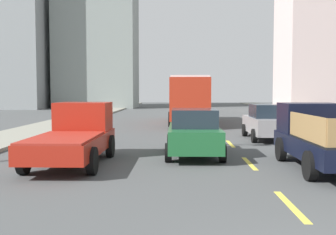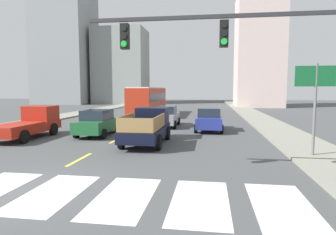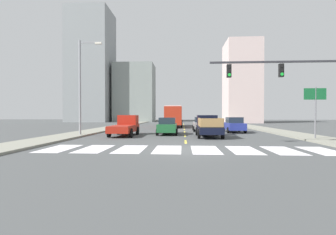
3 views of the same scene
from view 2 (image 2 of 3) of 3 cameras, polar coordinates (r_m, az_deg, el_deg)
The scene contains 26 objects.
ground_plane at distance 10.04m, azimuth -27.22°, elevation -12.85°, with size 160.00×160.00×0.00m, color #474A4A.
sidewalk_right at distance 26.37m, azimuth 19.30°, elevation -1.25°, with size 3.03×110.00×0.15m, color gray.
sidewalk_left at distance 30.61m, azimuth -23.97°, elevation -0.51°, with size 3.03×110.00×0.15m, color gray.
crosswalk_stripe_4 at distance 9.47m, azimuth -21.72°, elevation -13.70°, with size 1.58×3.40×0.01m, color silver.
crosswalk_stripe_5 at distance 8.64m, azimuth -8.70°, elevation -15.27°, with size 1.58×3.40×0.01m, color silver.
crosswalk_stripe_6 at distance 8.30m, azimuth 6.38°, elevation -16.13°, with size 1.58×3.40×0.01m, color silver.
crosswalk_stripe_7 at distance 8.52m, azimuth 21.72°, elevation -15.92°, with size 1.58×3.40×0.01m, color silver.
lane_dash_0 at distance 13.36m, azimuth -17.13°, elevation -7.94°, with size 0.16×2.40×0.01m, color yellow.
lane_dash_1 at distance 17.91m, azimuth -10.23°, elevation -4.37°, with size 0.16×2.40×0.01m, color yellow.
lane_dash_2 at distance 22.64m, azimuth -6.20°, elevation -2.23°, with size 0.16×2.40×0.01m, color yellow.
lane_dash_3 at distance 27.47m, azimuth -3.58°, elevation -0.83°, with size 0.16×2.40×0.01m, color yellow.
lane_dash_4 at distance 32.36m, azimuth -1.75°, elevation 0.14°, with size 0.16×2.40×0.01m, color yellow.
lane_dash_5 at distance 37.27m, azimuth -0.40°, elevation 0.86°, with size 0.16×2.40×0.01m, color yellow.
lane_dash_6 at distance 42.20m, azimuth 0.63°, elevation 1.42°, with size 0.16×2.40×0.01m, color yellow.
lane_dash_7 at distance 47.15m, azimuth 1.45°, elevation 1.85°, with size 0.16×2.40×0.01m, color yellow.
pickup_stakebed at distance 16.65m, azimuth -3.95°, elevation -1.79°, with size 2.18×5.20×1.96m.
pickup_dark at distance 20.43m, azimuth -25.65°, elevation -1.01°, with size 2.18×5.20×1.96m.
city_bus at distance 34.14m, azimuth -3.97°, elevation 3.70°, with size 2.72×10.80×3.32m.
sedan_far at distance 21.61m, azimuth 8.11°, elevation -0.34°, with size 2.02×4.40×1.72m.
sedan_near_left at distance 23.84m, azimuth -0.39°, elevation 0.27°, with size 2.02×4.40×1.72m.
sedan_near_right at distance 19.79m, azimuth -13.72°, elevation -0.99°, with size 2.02×4.40×1.72m.
traffic_signal_gantry at distance 9.78m, azimuth 17.43°, elevation 11.81°, with size 8.33×0.27×6.00m.
direction_sign_green at distance 14.21m, azimuth 27.13°, elevation 4.83°, with size 1.70×0.12×4.20m.
tower_tall_centre at distance 67.68m, azimuth -19.74°, elevation 15.52°, with size 11.05×10.39×30.25m, color gray.
block_mid_left at distance 54.70m, azimuth 17.51°, elevation 12.33°, with size 7.83×9.04×19.47m, color beige.
block_mid_right at distance 64.23m, azimuth -9.27°, elevation 9.88°, with size 10.78×8.38×15.91m, color gray.
Camera 2 is at (5.66, -7.71, 3.07)m, focal length 30.75 mm.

